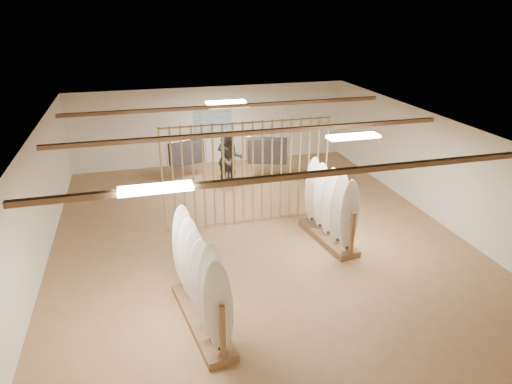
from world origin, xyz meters
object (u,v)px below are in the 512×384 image
object	(u,v)px
rack_left	(201,293)
shopper_b	(231,156)
rack_right	(329,216)
clothing_rack_b	(268,151)
shopper_a	(225,154)
clothing_rack_a	(187,153)

from	to	relation	value
rack_left	shopper_b	distance (m)	6.86
rack_left	rack_right	distance (m)	4.27
clothing_rack_b	shopper_b	world-z (taller)	shopper_b
shopper_b	shopper_a	bearing A→B (deg)	91.62
shopper_a	shopper_b	size ratio (longest dim) A/B	0.84
shopper_a	shopper_b	bearing A→B (deg)	133.48
clothing_rack_a	shopper_b	xyz separation A→B (m)	(1.27, -1.16, 0.16)
clothing_rack_a	clothing_rack_b	xyz separation A→B (m)	(2.61, -0.73, 0.08)
rack_right	shopper_a	size ratio (longest dim) A/B	1.23
clothing_rack_a	rack_right	bearing A→B (deg)	-78.34
shopper_a	shopper_b	distance (m)	0.78
rack_right	shopper_b	world-z (taller)	shopper_b
shopper_a	rack_right	bearing A→B (deg)	148.45
shopper_a	clothing_rack_b	bearing A→B (deg)	-152.45
clothing_rack_a	shopper_a	world-z (taller)	shopper_a
rack_right	clothing_rack_b	size ratio (longest dim) A/B	1.44
rack_left	clothing_rack_b	size ratio (longest dim) A/B	1.68
shopper_a	clothing_rack_a	bearing A→B (deg)	22.27
clothing_rack_a	rack_left	bearing A→B (deg)	-111.55
shopper_a	shopper_b	world-z (taller)	shopper_b
clothing_rack_b	shopper_b	size ratio (longest dim) A/B	0.71
clothing_rack_b	shopper_a	bearing A→B (deg)	-173.22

